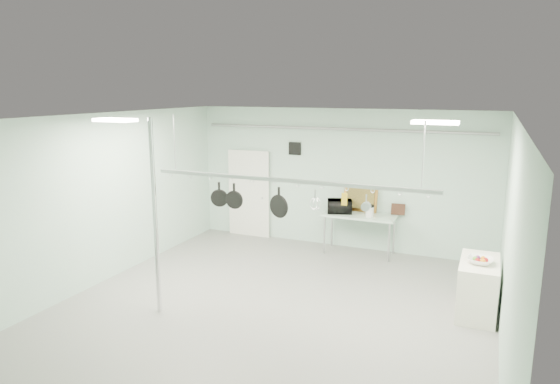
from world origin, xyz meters
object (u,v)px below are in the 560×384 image
at_px(coffee_canister, 370,212).
at_px(pot_rack, 286,179).
at_px(skillet_left, 219,194).
at_px(microwave, 340,206).
at_px(chrome_pole, 155,218).
at_px(skillet_mid, 234,196).
at_px(side_cabinet, 478,287).
at_px(skillet_right, 279,202).
at_px(fruit_bowl, 480,261).
at_px(prep_table, 360,218).

bearing_deg(coffee_canister, pot_rack, -101.40).
bearing_deg(skillet_left, microwave, 51.84).
bearing_deg(pot_rack, chrome_pole, -154.65).
distance_m(microwave, skillet_mid, 3.48).
bearing_deg(skillet_left, chrome_pole, -145.06).
distance_m(side_cabinet, skillet_left, 4.55).
distance_m(chrome_pole, skillet_left, 1.16).
relative_size(skillet_left, skillet_mid, 0.90).
height_order(pot_rack, skillet_mid, pot_rack).
bearing_deg(skillet_right, fruit_bowl, 36.33).
distance_m(fruit_bowl, skillet_mid, 4.12).
bearing_deg(side_cabinet, skillet_right, -160.30).
bearing_deg(skillet_left, fruit_bowl, -5.23).
bearing_deg(coffee_canister, fruit_bowl, -43.78).
xyz_separation_m(chrome_pole, microwave, (1.85, 4.17, -0.55)).
relative_size(chrome_pole, skillet_right, 6.27).
bearing_deg(skillet_left, skillet_right, -18.38).
relative_size(microwave, skillet_left, 1.32).
xyz_separation_m(prep_table, fruit_bowl, (2.55, -2.32, 0.12)).
bearing_deg(chrome_pole, prep_table, 61.29).
relative_size(prep_table, side_cabinet, 1.33).
distance_m(pot_rack, skillet_mid, 1.01).
bearing_deg(fruit_bowl, skillet_right, -162.37).
bearing_deg(side_cabinet, pot_rack, -159.55).
bearing_deg(fruit_bowl, side_cabinet, 90.72).
distance_m(prep_table, coffee_canister, 0.32).
distance_m(side_cabinet, pot_rack, 3.62).
xyz_separation_m(chrome_pole, skillet_right, (1.78, 0.90, 0.23)).
distance_m(coffee_canister, skillet_right, 3.38).
relative_size(chrome_pole, skillet_left, 7.87).
distance_m(chrome_pole, coffee_canister, 4.85).
height_order(coffee_canister, fruit_bowl, coffee_canister).
bearing_deg(skillet_mid, pot_rack, -4.49).
bearing_deg(side_cabinet, chrome_pole, -157.59).
xyz_separation_m(skillet_left, skillet_mid, (0.29, 0.00, -0.02)).
relative_size(side_cabinet, microwave, 2.23).
relative_size(side_cabinet, skillet_right, 2.35).
bearing_deg(skillet_right, skillet_left, -161.29).
relative_size(side_cabinet, fruit_bowl, 2.97).
height_order(skillet_left, skillet_right, same).
height_order(coffee_canister, skillet_mid, skillet_mid).
xyz_separation_m(chrome_pole, skillet_left, (0.67, 0.90, 0.28)).
bearing_deg(prep_table, coffee_canister, -24.50).
bearing_deg(fruit_bowl, chrome_pole, -158.85).
height_order(prep_table, microwave, microwave).
bearing_deg(side_cabinet, fruit_bowl, -89.28).
height_order(microwave, skillet_right, skillet_right).
bearing_deg(microwave, prep_table, 165.58).
bearing_deg(prep_table, skillet_right, -99.00).
xyz_separation_m(side_cabinet, skillet_mid, (-3.89, -1.10, 1.41)).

